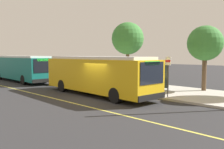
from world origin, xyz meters
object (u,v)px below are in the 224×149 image
Objects in this scene: transit_bus_main at (97,74)px; transit_bus_second at (20,67)px; route_sign_post at (168,71)px; pedestrian_commuter at (161,81)px; waiting_bench at (154,84)px.

transit_bus_main is 13.66m from transit_bus_second.
route_sign_post is 1.66× the size of pedestrian_commuter.
transit_bus_second is 6.95× the size of pedestrian_commuter.
transit_bus_second is (-13.66, -0.03, 0.00)m from transit_bus_main.
transit_bus_main is at bearing 0.13° from transit_bus_second.
route_sign_post is (4.78, 2.32, 0.34)m from transit_bus_main.
route_sign_post is at bearing -39.09° from waiting_bench.
transit_bus_second is at bearing -172.73° from route_sign_post.
transit_bus_second is 17.75m from pedestrian_commuter.
transit_bus_main is 5.33m from route_sign_post.
transit_bus_second is 7.34× the size of waiting_bench.
transit_bus_second is at bearing -179.87° from transit_bus_main.
waiting_bench is (15.49, 4.75, -0.98)m from transit_bus_second.
transit_bus_second is 18.60m from route_sign_post.
pedestrian_commuter is at bearing 37.60° from transit_bus_main.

